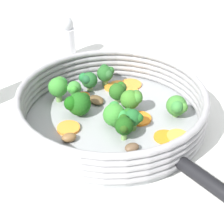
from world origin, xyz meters
name	(u,v)px	position (x,y,z in m)	size (l,w,h in m)	color
ground_plane	(112,123)	(0.00, 0.00, 0.00)	(4.00, 4.00, 0.00)	white
skillet	(112,121)	(0.00, 0.00, 0.01)	(0.34, 0.34, 0.01)	#939699
skillet_rim_wall	(112,105)	(0.00, 0.00, 0.04)	(0.35, 0.35, 0.06)	#979599
skillet_rivet_left	(156,172)	(-0.01, -0.16, 0.02)	(0.01, 0.01, 0.01)	#989899
skillet_rivet_right	(190,150)	(0.07, -0.15, 0.02)	(0.01, 0.01, 0.01)	#94969A
carrot_slice_0	(165,137)	(0.05, -0.10, 0.01)	(0.04, 0.04, 0.00)	orange
carrot_slice_1	(111,87)	(0.05, 0.09, 0.01)	(0.03, 0.03, 0.01)	orange
carrot_slice_2	(83,96)	(-0.02, 0.09, 0.01)	(0.03, 0.03, 0.01)	orange
carrot_slice_3	(119,86)	(0.07, 0.09, 0.01)	(0.04, 0.04, 0.00)	orange
carrot_slice_4	(178,137)	(0.07, -0.11, 0.01)	(0.04, 0.04, 0.01)	gold
carrot_slice_5	(139,118)	(0.04, -0.03, 0.01)	(0.04, 0.04, 0.00)	orange
carrot_slice_6	(68,128)	(-0.08, 0.01, 0.01)	(0.04, 0.04, 0.01)	orange
carrot_slice_7	(129,92)	(0.08, 0.06, 0.01)	(0.04, 0.04, 0.00)	orange
carrot_slice_8	(131,84)	(0.10, 0.09, 0.01)	(0.05, 0.05, 0.00)	orange
broccoli_floret_0	(133,118)	(0.02, -0.05, 0.04)	(0.03, 0.04, 0.04)	#619643
broccoli_floret_1	(106,73)	(0.05, 0.11, 0.04)	(0.04, 0.04, 0.05)	#628C52
broccoli_floret_2	(74,89)	(-0.04, 0.09, 0.04)	(0.03, 0.03, 0.04)	#80B064
broccoli_floret_3	(59,86)	(-0.06, 0.11, 0.04)	(0.04, 0.04, 0.05)	#6C9A4D
broccoli_floret_4	(124,126)	(-0.01, -0.06, 0.04)	(0.03, 0.04, 0.04)	#73A450
broccoli_floret_5	(78,103)	(-0.05, 0.04, 0.04)	(0.06, 0.04, 0.05)	#82B55C
broccoli_floret_6	(115,115)	(-0.01, -0.02, 0.04)	(0.04, 0.05, 0.05)	#678C54
broccoli_floret_7	(118,90)	(0.04, 0.04, 0.04)	(0.04, 0.04, 0.04)	#6E944E
broccoli_floret_8	(177,106)	(0.11, -0.05, 0.04)	(0.04, 0.04, 0.04)	#81B25C
broccoli_floret_9	(88,80)	(0.01, 0.11, 0.04)	(0.04, 0.04, 0.04)	#84A96B
broccoli_floret_10	(132,99)	(0.04, 0.00, 0.04)	(0.04, 0.04, 0.05)	#76974D
mushroom_piece_0	(95,100)	(0.00, 0.06, 0.02)	(0.04, 0.03, 0.01)	brown
mushroom_piece_1	(69,138)	(-0.10, -0.02, 0.02)	(0.03, 0.02, 0.01)	brown
mushroom_piece_2	(132,147)	(-0.02, -0.10, 0.02)	(0.03, 0.02, 0.01)	brown
salt_shaker	(66,38)	(0.04, 0.29, 0.05)	(0.04, 0.04, 0.11)	white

